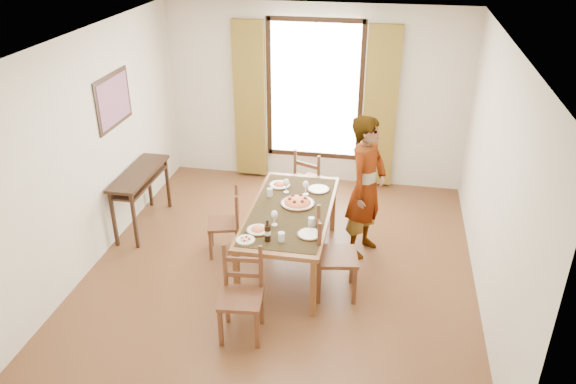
% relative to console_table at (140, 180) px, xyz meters
% --- Properties ---
extents(ground, '(5.00, 5.00, 0.00)m').
position_rel_console_table_xyz_m(ground, '(2.03, -0.60, -0.68)').
color(ground, '#513419').
rests_on(ground, ground).
extents(room_shell, '(4.60, 5.10, 2.74)m').
position_rel_console_table_xyz_m(room_shell, '(2.03, -0.47, 0.86)').
color(room_shell, silver).
rests_on(room_shell, ground).
extents(console_table, '(0.38, 1.20, 0.80)m').
position_rel_console_table_xyz_m(console_table, '(0.00, 0.00, 0.00)').
color(console_table, '#331C11').
rests_on(console_table, ground).
extents(dining_table, '(0.94, 1.93, 0.76)m').
position_rel_console_table_xyz_m(dining_table, '(2.11, -0.55, 0.01)').
color(dining_table, brown).
rests_on(dining_table, ground).
extents(chair_west, '(0.47, 0.47, 0.86)m').
position_rel_console_table_xyz_m(chair_west, '(1.29, -0.43, -0.29)').
color(chair_west, '#532C1B').
rests_on(chair_west, ground).
extents(chair_north, '(0.56, 0.56, 0.97)m').
position_rel_console_table_xyz_m(chair_north, '(2.18, 0.77, -0.23)').
color(chair_north, '#532C1B').
rests_on(chair_north, ground).
extents(chair_south, '(0.46, 0.46, 0.95)m').
position_rel_console_table_xyz_m(chair_south, '(1.86, -1.84, -0.24)').
color(chair_south, '#532C1B').
rests_on(chair_south, ground).
extents(chair_east, '(0.52, 0.52, 1.01)m').
position_rel_console_table_xyz_m(chair_east, '(2.68, -1.02, -0.21)').
color(chair_east, '#532C1B').
rests_on(chair_east, ground).
extents(man, '(0.96, 0.89, 1.78)m').
position_rel_console_table_xyz_m(man, '(2.95, -0.08, 0.20)').
color(man, gray).
rests_on(man, ground).
extents(plate_sw, '(0.27, 0.27, 0.05)m').
position_rel_console_table_xyz_m(plate_sw, '(1.86, -1.09, 0.10)').
color(plate_sw, silver).
rests_on(plate_sw, dining_table).
extents(plate_se, '(0.27, 0.27, 0.05)m').
position_rel_console_table_xyz_m(plate_se, '(2.42, -1.07, 0.10)').
color(plate_se, silver).
rests_on(plate_se, dining_table).
extents(plate_nw, '(0.27, 0.27, 0.05)m').
position_rel_console_table_xyz_m(plate_nw, '(1.87, 0.02, 0.10)').
color(plate_nw, silver).
rests_on(plate_nw, dining_table).
extents(plate_ne, '(0.27, 0.27, 0.05)m').
position_rel_console_table_xyz_m(plate_ne, '(2.36, -0.00, 0.10)').
color(plate_ne, silver).
rests_on(plate_ne, dining_table).
extents(pasta_platter, '(0.40, 0.40, 0.10)m').
position_rel_console_table_xyz_m(pasta_platter, '(2.17, -0.42, 0.12)').
color(pasta_platter, red).
rests_on(pasta_platter, dining_table).
extents(caprese_plate, '(0.20, 0.20, 0.04)m').
position_rel_console_table_xyz_m(caprese_plate, '(1.77, -1.31, 0.09)').
color(caprese_plate, silver).
rests_on(caprese_plate, dining_table).
extents(wine_glass_a, '(0.08, 0.08, 0.18)m').
position_rel_console_table_xyz_m(wine_glass_a, '(2.01, -0.94, 0.16)').
color(wine_glass_a, white).
rests_on(wine_glass_a, dining_table).
extents(wine_glass_b, '(0.08, 0.08, 0.18)m').
position_rel_console_table_xyz_m(wine_glass_b, '(2.23, -0.15, 0.16)').
color(wine_glass_b, white).
rests_on(wine_glass_b, dining_table).
extents(wine_glass_c, '(0.08, 0.08, 0.18)m').
position_rel_console_table_xyz_m(wine_glass_c, '(1.98, -0.14, 0.16)').
color(wine_glass_c, white).
rests_on(wine_glass_c, dining_table).
extents(tumbler_a, '(0.07, 0.07, 0.10)m').
position_rel_console_table_xyz_m(tumbler_a, '(2.41, -0.88, 0.12)').
color(tumbler_a, silver).
rests_on(tumbler_a, dining_table).
extents(tumbler_b, '(0.07, 0.07, 0.10)m').
position_rel_console_table_xyz_m(tumbler_b, '(1.81, -0.27, 0.12)').
color(tumbler_b, silver).
rests_on(tumbler_b, dining_table).
extents(tumbler_c, '(0.07, 0.07, 0.10)m').
position_rel_console_table_xyz_m(tumbler_c, '(2.14, -1.24, 0.12)').
color(tumbler_c, silver).
rests_on(tumbler_c, dining_table).
extents(wine_bottle, '(0.07, 0.07, 0.25)m').
position_rel_console_table_xyz_m(wine_bottle, '(2.00, -1.27, 0.20)').
color(wine_bottle, black).
rests_on(wine_bottle, dining_table).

